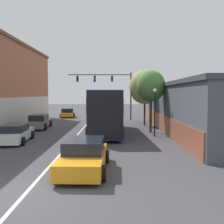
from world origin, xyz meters
TOP-DOWN VIEW (x-y plane):
  - ground_plane at (0.00, 0.00)m, footprint 160.00×160.00m
  - lane_center_line at (0.00, 14.80)m, footprint 0.14×41.60m
  - building_right_storefront at (11.41, 14.49)m, footprint 8.21×21.94m
  - bus at (2.21, 14.24)m, footprint 3.20×10.98m
  - hatchback_foreground at (1.71, 2.72)m, footprint 2.19×4.56m
  - parked_car_left_near at (-3.79, 29.81)m, footprint 2.43×4.04m
  - parked_car_left_mid at (-4.01, 9.65)m, footprint 2.28×4.67m
  - parked_car_left_far at (-4.38, 17.11)m, footprint 2.14×4.79m
  - traffic_signal_gantry at (2.50, 25.59)m, footprint 8.32×0.36m
  - street_lamp at (6.36, 12.29)m, footprint 0.31×0.31m
  - street_tree_near at (6.33, 14.37)m, footprint 2.52×2.26m
  - street_tree_far at (6.42, 19.70)m, footprint 3.37×3.03m

SIDE VIEW (x-z plane):
  - ground_plane at x=0.00m, z-range 0.00..0.00m
  - lane_center_line at x=0.00m, z-range 0.00..0.01m
  - parked_car_left_mid at x=-4.01m, z-range -0.03..1.25m
  - parked_car_left_near at x=-3.79m, z-range -0.04..1.28m
  - hatchback_foreground at x=1.71m, z-range -0.03..1.34m
  - parked_car_left_far at x=-4.38m, z-range -0.03..1.37m
  - bus at x=2.21m, z-range 0.22..3.92m
  - street_lamp at x=6.36m, z-range 0.30..4.14m
  - building_right_storefront at x=11.41m, z-range 0.12..4.53m
  - street_tree_near at x=6.33m, z-range 1.35..6.87m
  - street_tree_far at x=6.42m, z-range 1.15..7.18m
  - traffic_signal_gantry at x=2.50m, z-range 1.54..7.78m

